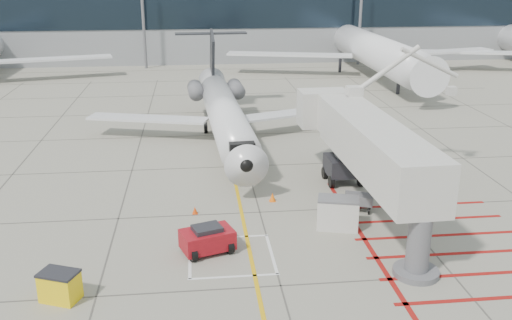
{
  "coord_description": "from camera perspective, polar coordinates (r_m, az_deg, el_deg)",
  "views": [
    {
      "loc": [
        -3.5,
        -25.83,
        13.45
      ],
      "look_at": [
        0.0,
        6.0,
        2.5
      ],
      "focal_mm": 40.0,
      "sensor_mm": 36.0,
      "label": 1
    }
  ],
  "objects": [
    {
      "name": "terminal_building",
      "position": [
        96.99,
        1.8,
        15.06
      ],
      "size": [
        180.0,
        28.0,
        14.0
      ],
      "primitive_type": "cube",
      "color": "gray",
      "rests_on": "ground_plane"
    },
    {
      "name": "pushback_tug",
      "position": [
        28.39,
        -4.89,
        -7.81
      ],
      "size": [
        2.88,
        2.29,
        1.46
      ],
      "primitive_type": null,
      "rotation": [
        0.0,
        0.0,
        0.33
      ],
      "color": "maroon",
      "rests_on": "ground_plane"
    },
    {
      "name": "spill_bin",
      "position": [
        25.92,
        -19.03,
        -11.81
      ],
      "size": [
        1.81,
        1.53,
        1.33
      ],
      "primitive_type": null,
      "rotation": [
        0.0,
        0.0,
        -0.39
      ],
      "color": "yellow",
      "rests_on": "ground_plane"
    },
    {
      "name": "baggage_cart",
      "position": [
        33.46,
        10.2,
        -4.17
      ],
      "size": [
        1.91,
        1.56,
        1.04
      ],
      "primitive_type": null,
      "rotation": [
        0.0,
        0.0,
        -0.37
      ],
      "color": "slate",
      "rests_on": "ground_plane"
    },
    {
      "name": "cone_side",
      "position": [
        34.31,
        1.66,
        -3.72
      ],
      "size": [
        0.39,
        0.39,
        0.54
      ],
      "primitive_type": "cone",
      "color": "orange",
      "rests_on": "ground_plane"
    },
    {
      "name": "ground_power_unit",
      "position": [
        31.01,
        8.19,
        -5.28
      ],
      "size": [
        2.43,
        1.79,
        1.72
      ],
      "primitive_type": null,
      "rotation": [
        0.0,
        0.0,
        -0.26
      ],
      "color": "silver",
      "rests_on": "ground_plane"
    },
    {
      "name": "terminal_glass_band",
      "position": [
        83.06,
        3.2,
        15.09
      ],
      "size": [
        180.0,
        0.1,
        6.0
      ],
      "primitive_type": "cube",
      "color": "black",
      "rests_on": "ground_plane"
    },
    {
      "name": "cone_nose",
      "position": [
        32.82,
        -6.13,
        -5.01
      ],
      "size": [
        0.31,
        0.31,
        0.43
      ],
      "primitive_type": "cone",
      "color": "#E3430B",
      "rests_on": "ground_plane"
    },
    {
      "name": "jet_bridge",
      "position": [
        31.47,
        11.84,
        0.29
      ],
      "size": [
        9.18,
        18.43,
        7.27
      ],
      "primitive_type": null,
      "rotation": [
        0.0,
        0.0,
        0.03
      ],
      "color": "silver",
      "rests_on": "ground_plane"
    },
    {
      "name": "regional_jet",
      "position": [
        42.93,
        -2.86,
        5.81
      ],
      "size": [
        24.0,
        29.67,
        7.52
      ],
      "primitive_type": null,
      "rotation": [
        0.0,
        0.0,
        0.04
      ],
      "color": "silver",
      "rests_on": "ground_plane"
    },
    {
      "name": "bg_aircraft_c",
      "position": [
        75.59,
        11.23,
        12.88
      ],
      "size": [
        36.03,
        40.03,
        12.01
      ],
      "primitive_type": null,
      "color": "silver",
      "rests_on": "ground_plane"
    },
    {
      "name": "ground_plane",
      "position": [
        29.33,
        1.29,
        -8.42
      ],
      "size": [
        260.0,
        260.0,
        0.0
      ],
      "primitive_type": "plane",
      "color": "gray",
      "rests_on": "ground"
    }
  ]
}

